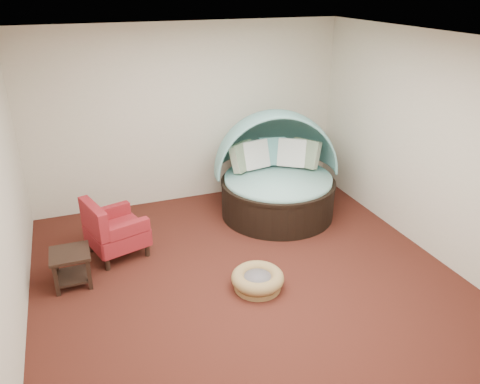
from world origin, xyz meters
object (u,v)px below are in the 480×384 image
object	(u,v)px
canopy_daybed	(277,167)
side_table	(71,264)
pet_basket	(258,280)
red_armchair	(113,230)

from	to	relation	value
canopy_daybed	side_table	size ratio (longest dim) A/B	4.63
pet_basket	side_table	world-z (taller)	side_table
canopy_daybed	red_armchair	xyz separation A→B (m)	(-2.53, -0.44, -0.37)
red_armchair	side_table	xyz separation A→B (m)	(-0.55, -0.49, -0.09)
pet_basket	side_table	size ratio (longest dim) A/B	1.38
canopy_daybed	pet_basket	bearing A→B (deg)	-108.32
side_table	canopy_daybed	bearing A→B (deg)	16.72
canopy_daybed	red_armchair	distance (m)	2.59
red_armchair	side_table	bearing A→B (deg)	-154.85
canopy_daybed	red_armchair	world-z (taller)	canopy_daybed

